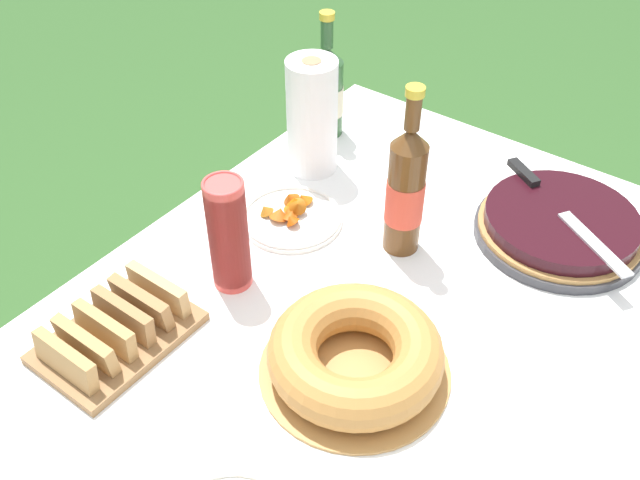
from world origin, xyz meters
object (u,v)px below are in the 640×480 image
object	(u,v)px
cup_stack	(228,235)
paper_towel_roll	(312,117)
bundt_cake	(355,354)
berry_tart	(560,226)
bread_board	(116,330)
cider_bottle_green	(327,91)
serving_knife	(555,204)
cider_bottle_amber	(406,191)
snack_plate_near	(291,215)

from	to	relation	value
cup_stack	paper_towel_roll	size ratio (longest dim) A/B	0.87
bundt_cake	paper_towel_roll	world-z (taller)	paper_towel_roll
berry_tart	paper_towel_roll	xyz separation A→B (m)	(-0.10, 0.54, 0.10)
cup_stack	bread_board	xyz separation A→B (m)	(-0.23, 0.06, -0.09)
berry_tart	cider_bottle_green	xyz separation A→B (m)	(0.04, 0.60, 0.08)
berry_tart	cider_bottle_green	distance (m)	0.61
serving_knife	cider_bottle_amber	bearing A→B (deg)	-101.15
bundt_cake	bread_board	bearing A→B (deg)	117.29
bundt_cake	paper_towel_roll	distance (m)	0.59
cup_stack	snack_plate_near	bearing A→B (deg)	6.75
serving_knife	snack_plate_near	distance (m)	0.53
berry_tart	cider_bottle_amber	size ratio (longest dim) A/B	0.95
bundt_cake	cup_stack	size ratio (longest dim) A/B	1.38
serving_knife	bread_board	bearing A→B (deg)	-90.64
berry_tart	paper_towel_roll	distance (m)	0.56
serving_knife	snack_plate_near	xyz separation A→B (m)	(-0.29, 0.43, -0.05)
berry_tart	paper_towel_roll	bearing A→B (deg)	100.34
cider_bottle_amber	paper_towel_roll	bearing A→B (deg)	69.82
cider_bottle_amber	bundt_cake	bearing A→B (deg)	-161.17
cup_stack	bread_board	bearing A→B (deg)	165.44
serving_knife	cup_stack	world-z (taller)	cup_stack
serving_knife	paper_towel_roll	distance (m)	0.53
serving_knife	bread_board	size ratio (longest dim) A/B	1.27
cider_bottle_green	cider_bottle_amber	bearing A→B (deg)	-124.16
cider_bottle_green	berry_tart	bearing A→B (deg)	-93.51
berry_tart	bundt_cake	distance (m)	0.54
snack_plate_near	bread_board	world-z (taller)	bread_board
snack_plate_near	paper_towel_roll	world-z (taller)	paper_towel_roll
serving_knife	bundt_cake	bearing A→B (deg)	-68.96
berry_tart	cup_stack	bearing A→B (deg)	138.07
cider_bottle_green	snack_plate_near	size ratio (longest dim) A/B	1.44
berry_tart	cider_bottle_green	size ratio (longest dim) A/B	1.10
bundt_cake	cup_stack	bearing A→B (deg)	82.62
snack_plate_near	paper_towel_roll	xyz separation A→B (m)	(0.18, 0.08, 0.12)
bundt_cake	cider_bottle_green	world-z (taller)	cider_bottle_green
cider_bottle_green	bread_board	xyz separation A→B (m)	(-0.75, -0.11, -0.08)
cup_stack	cider_bottle_green	bearing A→B (deg)	17.81
berry_tart	snack_plate_near	world-z (taller)	berry_tart
berry_tart	bundt_cake	world-z (taller)	bundt_cake
berry_tart	serving_knife	world-z (taller)	serving_knife
snack_plate_near	cup_stack	bearing A→B (deg)	-173.25
bundt_cake	cider_bottle_amber	xyz separation A→B (m)	(0.31, 0.11, 0.09)
cup_stack	snack_plate_near	size ratio (longest dim) A/B	1.10
serving_knife	cider_bottle_green	distance (m)	0.58
bundt_cake	cup_stack	xyz separation A→B (m)	(0.04, 0.30, 0.07)
berry_tart	cup_stack	size ratio (longest dim) A/B	1.45
cup_stack	paper_towel_roll	bearing A→B (deg)	15.42
cider_bottle_green	bread_board	bearing A→B (deg)	-171.73
serving_knife	paper_towel_roll	size ratio (longest dim) A/B	1.26
bread_board	berry_tart	bearing A→B (deg)	-34.80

